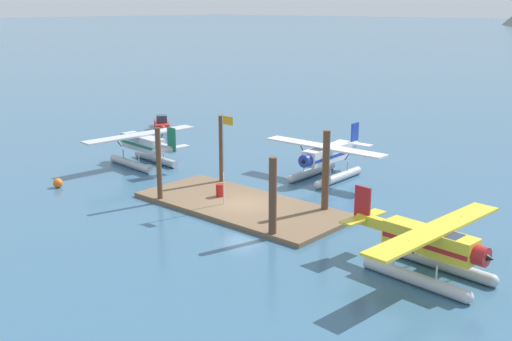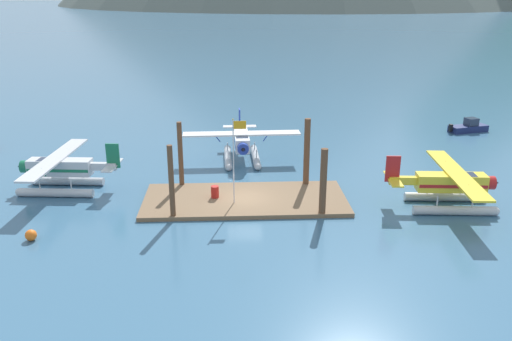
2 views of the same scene
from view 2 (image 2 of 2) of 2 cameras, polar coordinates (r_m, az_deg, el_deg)
The scene contains 13 objects.
ground_plane at distance 38.88m, azimuth -1.19°, elevation -3.37°, with size 1200.00×1200.00×0.00m, color #38607F.
dock_platform at distance 38.82m, azimuth -1.19°, elevation -3.16°, with size 14.79×6.49×0.30m, color brown.
piling_near_left at distance 35.42m, azimuth -9.11°, elevation -1.36°, with size 0.37×0.37×5.25m, color brown.
piling_near_right at distance 35.78m, azimuth 7.26°, elevation -1.39°, with size 0.47×0.47×4.86m, color brown.
piling_far_left at distance 41.01m, azimuth -8.15°, elevation 1.61°, with size 0.38×0.38×5.31m, color brown.
piling_far_right at distance 40.93m, azimuth 5.49°, elevation 1.84°, with size 0.47×0.47×5.52m, color brown.
flagpole at distance 36.65m, azimuth -2.26°, elevation 2.07°, with size 0.95×0.10×6.17m.
fuel_drum at distance 38.78m, azimuth -4.46°, elevation -2.31°, with size 0.62×0.62×0.88m.
mooring_buoy at distance 35.84m, azimuth -23.12°, elevation -6.44°, with size 0.71×0.71×0.71m, color orange.
seaplane_silver_port_fwd at distance 43.04m, azimuth -20.37°, elevation -0.10°, with size 7.96×10.48×3.84m.
seaplane_white_bow_centre at distance 47.48m, azimuth -1.56°, elevation 2.89°, with size 10.43×7.98×3.84m.
seaplane_yellow_stbd_aft at distance 39.68m, azimuth 20.29°, elevation -1.69°, with size 7.97×10.48×3.84m.
boat_navy_open_east at distance 62.06m, azimuth 22.03°, elevation 4.36°, with size 4.78×2.54×1.50m.
Camera 2 is at (-0.98, -35.87, 14.95)m, focal length 37.06 mm.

